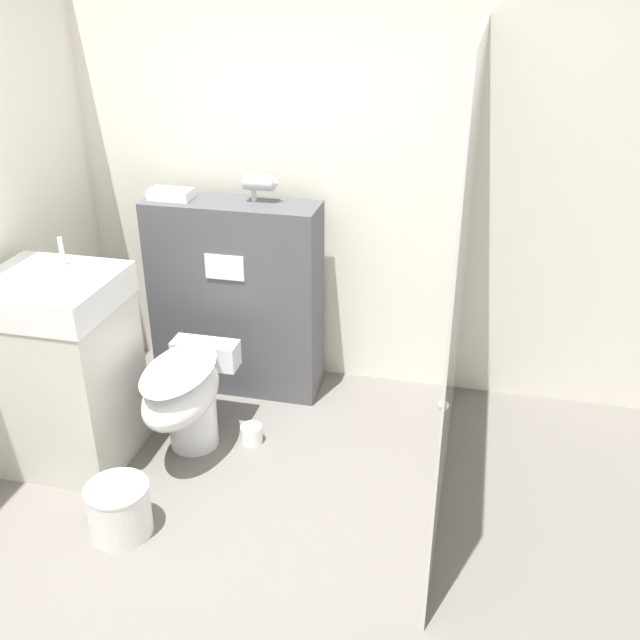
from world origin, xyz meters
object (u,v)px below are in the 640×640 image
at_px(hair_drier, 261,183).
at_px(waste_bin, 120,510).
at_px(toilet, 186,394).
at_px(sink_vanity, 63,370).

relative_size(hair_drier, waste_bin, 0.69).
bearing_deg(toilet, waste_bin, -95.42).
distance_m(toilet, waste_bin, 0.68).
xyz_separation_m(toilet, hair_drier, (0.20, 0.73, 0.90)).
height_order(toilet, hair_drier, hair_drier).
relative_size(sink_vanity, waste_bin, 4.06).
bearing_deg(waste_bin, hair_drier, 79.42).
distance_m(sink_vanity, waste_bin, 0.78).
height_order(hair_drier, waste_bin, hair_drier).
xyz_separation_m(hair_drier, waste_bin, (-0.26, -1.38, -1.11)).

